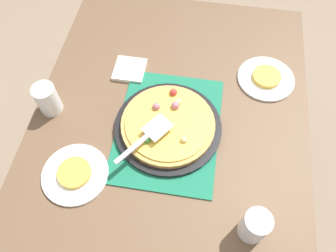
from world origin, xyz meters
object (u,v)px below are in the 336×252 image
(served_slice_left, at_px, (74,173))
(cup_far, at_px, (47,99))
(pizza_pan, at_px, (168,127))
(plate_far_right, at_px, (266,79))
(pizza_server, at_px, (147,136))
(cup_corner, at_px, (254,226))
(napkin_stack, at_px, (130,70))
(pizza, at_px, (168,124))
(served_slice_right, at_px, (267,77))
(plate_near_left, at_px, (75,174))

(served_slice_left, distance_m, cup_far, 0.29)
(pizza_pan, bearing_deg, plate_far_right, 129.47)
(pizza_pan, relative_size, pizza_server, 1.80)
(plate_far_right, bearing_deg, served_slice_left, -50.76)
(cup_far, relative_size, cup_corner, 1.00)
(pizza_pan, height_order, plate_far_right, pizza_pan)
(pizza_server, height_order, napkin_stack, pizza_server)
(cup_corner, xyz_separation_m, napkin_stack, (-0.55, -0.50, -0.05))
(pizza_pan, relative_size, plate_far_right, 1.73)
(pizza_pan, xyz_separation_m, pizza, (-0.00, -0.00, 0.02))
(pizza_pan, height_order, cup_corner, cup_corner)
(pizza, relative_size, napkin_stack, 2.75)
(plate_far_right, xyz_separation_m, napkin_stack, (0.04, -0.54, 0.00))
(pizza, height_order, plate_far_right, pizza)
(pizza, xyz_separation_m, plate_far_right, (-0.28, 0.34, -0.03))
(served_slice_right, xyz_separation_m, napkin_stack, (0.04, -0.54, -0.01))
(pizza_pan, height_order, napkin_stack, pizza_pan)
(plate_far_right, xyz_separation_m, served_slice_right, (0.00, 0.00, 0.01))
(pizza_pan, distance_m, napkin_stack, 0.31)
(plate_far_right, relative_size, napkin_stack, 1.83)
(cup_far, xyz_separation_m, cup_corner, (0.33, 0.74, 0.00))
(plate_far_right, relative_size, served_slice_left, 2.00)
(cup_corner, bearing_deg, pizza_server, -123.15)
(plate_far_right, bearing_deg, pizza_server, -47.94)
(pizza, bearing_deg, served_slice_left, -50.83)
(cup_corner, bearing_deg, served_slice_left, -99.07)
(plate_far_right, relative_size, cup_far, 1.83)
(pizza, distance_m, plate_far_right, 0.44)
(served_slice_right, bearing_deg, plate_near_left, -50.76)
(served_slice_left, height_order, pizza_server, pizza_server)
(pizza_pan, distance_m, served_slice_right, 0.44)
(served_slice_right, xyz_separation_m, cup_corner, (0.60, -0.04, 0.04))
(plate_near_left, xyz_separation_m, served_slice_right, (-0.50, 0.62, 0.01))
(pizza_pan, bearing_deg, plate_near_left, -51.03)
(pizza_server, xyz_separation_m, napkin_stack, (-0.32, -0.14, -0.06))
(pizza_pan, xyz_separation_m, pizza_server, (0.08, -0.06, 0.06))
(plate_near_left, relative_size, cup_far, 1.83)
(pizza, height_order, served_slice_right, pizza)
(pizza_pan, xyz_separation_m, cup_far, (-0.02, -0.44, 0.05))
(served_slice_right, bearing_deg, pizza_server, -47.94)
(plate_near_left, relative_size, served_slice_right, 2.00)
(plate_near_left, xyz_separation_m, cup_far, (-0.24, -0.16, 0.06))
(served_slice_left, bearing_deg, pizza, 129.17)
(pizza, distance_m, cup_corner, 0.44)
(pizza, xyz_separation_m, cup_far, (-0.02, -0.44, 0.03))
(served_slice_right, relative_size, cup_corner, 0.92)
(plate_near_left, bearing_deg, pizza, 129.17)
(served_slice_right, height_order, cup_corner, cup_corner)
(served_slice_right, bearing_deg, served_slice_left, -50.76)
(plate_near_left, bearing_deg, cup_corner, 80.93)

